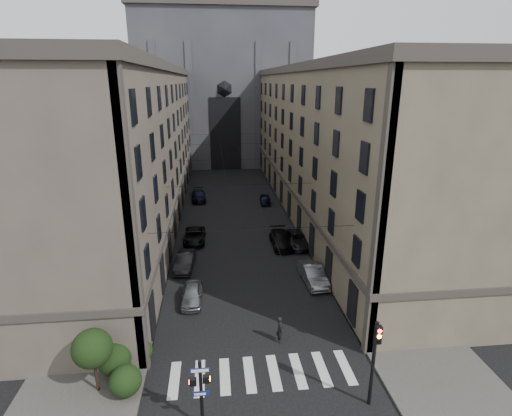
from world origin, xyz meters
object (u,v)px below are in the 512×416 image
object	(u,v)px
pedestrian	(280,329)
car_right_midfar	(281,240)
car_left_midnear	(185,261)
car_right_far	(265,199)
car_left_midfar	(195,236)
car_right_near	(313,274)
car_left_far	(199,196)
pedestrian_signal_left	(201,389)
car_left_near	(192,295)
gothic_tower	(223,77)
car_right_midnear	(297,239)
traffic_light_right	(375,354)

from	to	relation	value
pedestrian	car_right_midfar	bearing A→B (deg)	-13.22
car_left_midnear	car_right_far	size ratio (longest dim) A/B	1.22
car_left_midfar	car_right_near	world-z (taller)	car_right_near
car_left_far	pedestrian	world-z (taller)	pedestrian
pedestrian_signal_left	car_left_far	distance (m)	41.07
car_left_near	gothic_tower	bearing A→B (deg)	87.30
car_left_midnear	pedestrian	size ratio (longest dim) A/B	2.39
gothic_tower	car_right_midfar	size ratio (longest dim) A/B	11.24
car_left_midfar	car_right_midnear	xyz separation A→B (m)	(11.06, -2.27, 0.03)
gothic_tower	car_left_midfar	xyz separation A→B (m)	(-4.86, -48.46, -17.11)
car_right_midfar	gothic_tower	bearing A→B (deg)	94.39
gothic_tower	car_right_midfar	world-z (taller)	gothic_tower
traffic_light_right	car_left_midnear	distance (m)	21.33
pedestrian	car_right_midnear	bearing A→B (deg)	-19.13
car_right_near	pedestrian_signal_left	bearing A→B (deg)	-126.57
pedestrian_signal_left	car_left_midfar	distance (m)	25.09
car_right_far	gothic_tower	bearing A→B (deg)	102.37
car_left_midnear	car_right_midfar	xyz separation A→B (m)	(9.92, 4.30, 0.00)
car_left_near	car_left_midfar	bearing A→B (deg)	92.81
car_left_near	car_right_midfar	size ratio (longest dim) A/B	0.77
gothic_tower	car_right_midfar	bearing A→B (deg)	-85.00
car_left_midnear	car_left_midfar	size ratio (longest dim) A/B	0.92
car_left_far	car_right_midnear	distance (m)	21.38
traffic_light_right	pedestrian	size ratio (longest dim) A/B	2.73
car_right_near	pedestrian	distance (m)	9.01
car_left_far	car_left_midnear	bearing A→B (deg)	-95.71
traffic_light_right	car_right_near	bearing A→B (deg)	88.90
pedestrian_signal_left	car_right_midfar	bearing A→B (deg)	70.74
pedestrian_signal_left	car_left_midfar	world-z (taller)	pedestrian_signal_left
car_left_midnear	pedestrian	world-z (taller)	pedestrian
traffic_light_right	car_left_far	world-z (taller)	traffic_light_right
car_left_far	car_right_far	world-z (taller)	car_left_far
gothic_tower	pedestrian	xyz separation A→B (m)	(1.60, -66.96, -16.85)
car_left_midfar	car_right_midfar	world-z (taller)	car_right_midfar
car_right_far	car_right_midnear	bearing A→B (deg)	-80.01
car_left_near	pedestrian_signal_left	bearing A→B (deg)	-83.44
car_left_midfar	car_right_midfar	size ratio (longest dim) A/B	0.95
car_right_midfar	car_left_midnear	bearing A→B (deg)	-157.21
car_right_midnear	pedestrian_signal_left	bearing A→B (deg)	-117.83
car_left_far	pedestrian	distance (m)	35.12
car_right_midfar	traffic_light_right	bearing A→B (deg)	-87.64
car_left_far	car_right_near	distance (m)	28.67
car_left_near	pedestrian	xyz separation A→B (m)	(6.18, -5.75, 0.27)
pedestrian_signal_left	car_right_far	xyz separation A→B (m)	(8.26, 38.39, -1.69)
car_right_near	car_left_far	bearing A→B (deg)	108.45
pedestrian_signal_left	car_left_far	bearing A→B (deg)	91.90
gothic_tower	pedestrian	bearing A→B (deg)	-88.63
car_left_far	car_right_near	size ratio (longest dim) A/B	1.05
car_right_near	car_right_midfar	world-z (taller)	car_right_near
pedestrian	car_left_far	bearing A→B (deg)	7.31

